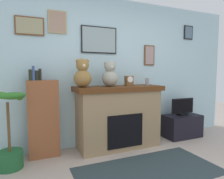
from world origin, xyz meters
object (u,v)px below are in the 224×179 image
teddy_bear_tan (110,75)px  teddy_bear_grey (83,74)px  television (183,107)px  tv_stand (182,126)px  bookshelf (43,117)px  potted_plant (9,138)px  candle_jar (147,82)px  mantel_clock (129,81)px  fireplace (118,116)px

teddy_bear_tan → teddy_bear_grey: bearing=-180.0°
television → tv_stand: bearing=90.0°
bookshelf → teddy_bear_tan: size_ratio=3.26×
potted_plant → candle_jar: (2.24, 0.12, 0.70)m
potted_plant → mantel_clock: (1.87, 0.12, 0.72)m
potted_plant → candle_jar: 2.35m
candle_jar → mantel_clock: mantel_clock is taller
candle_jar → teddy_bear_grey: (-1.19, -0.00, 0.14)m
fireplace → candle_jar: candle_jar is taller
bookshelf → teddy_bear_grey: teddy_bear_grey is taller
candle_jar → teddy_bear_grey: bearing=-180.0°
potted_plant → teddy_bear_tan: (1.51, 0.12, 0.82)m
television → mantel_clock: bearing=179.3°
television → candle_jar: bearing=178.9°
fireplace → teddy_bear_tan: bearing=-173.7°
fireplace → tv_stand: size_ratio=2.03×
mantel_clock → teddy_bear_tan: teddy_bear_tan is taller
bookshelf → television: bookshelf is taller
fireplace → television: bearing=-1.4°
television → candle_jar: size_ratio=4.02×
fireplace → bookshelf: bearing=176.8°
teddy_bear_tan → candle_jar: bearing=0.0°
tv_stand → television: television is taller
potted_plant → mantel_clock: bearing=3.7°
tv_stand → teddy_bear_grey: (-2.03, 0.01, 1.04)m
bookshelf → television: size_ratio=2.67×
tv_stand → bookshelf: bearing=177.8°
teddy_bear_tan → tv_stand: bearing=-0.5°
potted_plant → candle_jar: candle_jar is taller
potted_plant → tv_stand: potted_plant is taller
fireplace → potted_plant: (-1.68, -0.14, -0.11)m
fireplace → television: size_ratio=2.89×
potted_plant → television: size_ratio=2.04×
bookshelf → teddy_bear_tan: 1.24m
potted_plant → teddy_bear_grey: 1.35m
tv_stand → television: (0.00, -0.00, 0.38)m
potted_plant → candle_jar: bearing=3.1°
bookshelf → teddy_bear_tan: bearing=-4.7°
potted_plant → teddy_bear_grey: teddy_bear_grey is taller
candle_jar → teddy_bear_tan: 0.74m
bookshelf → tv_stand: (2.62, -0.10, -0.40)m
mantel_clock → potted_plant: bearing=-176.3°
candle_jar → teddy_bear_tan: teddy_bear_tan is taller
fireplace → teddy_bear_grey: teddy_bear_grey is taller
tv_stand → candle_jar: (-0.83, 0.01, 0.90)m
bookshelf → teddy_bear_grey: 0.88m
bookshelf → mantel_clock: size_ratio=8.08×
television → mantel_clock: size_ratio=3.03×
television → teddy_bear_tan: teddy_bear_tan is taller
fireplace → tv_stand: 1.43m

